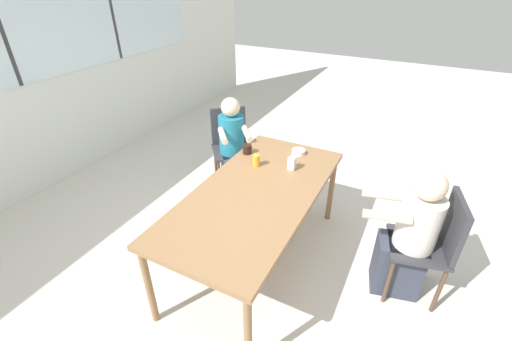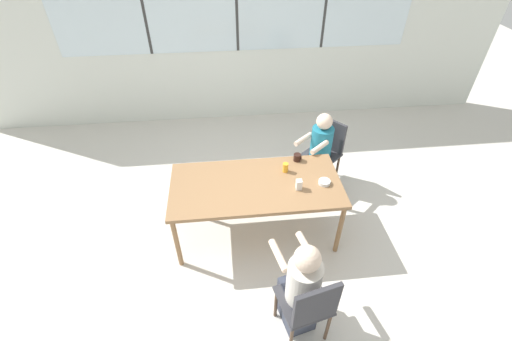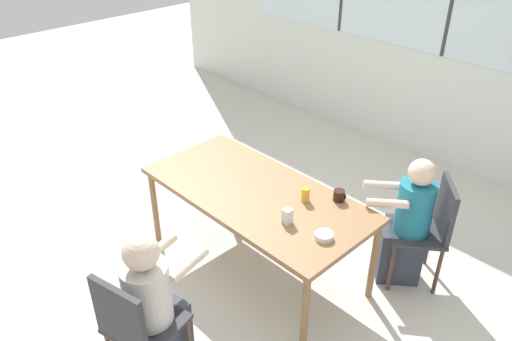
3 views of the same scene
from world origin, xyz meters
The scene contains 11 objects.
ground_plane centered at (0.00, 0.00, 0.00)m, with size 16.00×16.00×0.00m, color beige.
wall_back_with_windows centered at (0.00, 2.65, 1.42)m, with size 8.40×0.08×2.80m.
dining_table centered at (0.00, 0.00, 0.67)m, with size 1.77×0.86×0.72m.
chair_for_woman_green_shirt centered at (0.29, -1.27, 0.53)m, with size 0.48×0.48×0.88m.
chair_for_man_blue_shirt centered at (1.00, 0.83, 0.53)m, with size 0.56×0.56×0.88m.
person_woman_green_shirt centered at (0.26, -1.11, 0.49)m, with size 0.39×0.56×1.07m.
person_man_blue_shirt centered at (0.87, 0.73, 0.49)m, with size 0.54×0.51×1.06m.
coffee_mug centered at (0.50, 0.35, 0.77)m, with size 0.09×0.08×0.08m.
juice_glass centered at (0.34, 0.17, 0.78)m, with size 0.06×0.06×0.11m.
milk_carton_small centered at (0.42, -0.12, 0.78)m, with size 0.06×0.06×0.11m.
bowl_white_shallow centered at (0.70, -0.07, 0.74)m, with size 0.12×0.12×0.04m.
Camera 1 is at (-1.90, -0.98, 2.19)m, focal length 24.00 mm.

